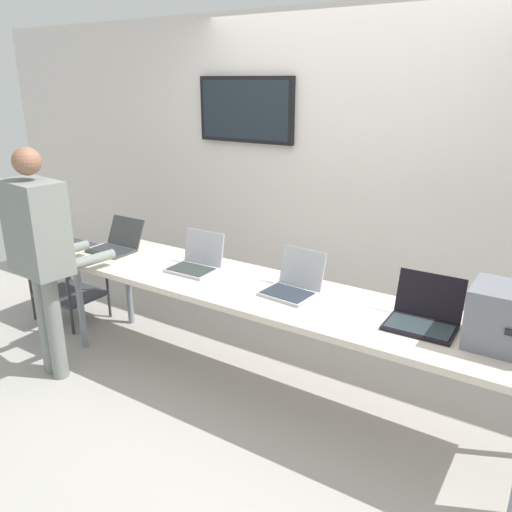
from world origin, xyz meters
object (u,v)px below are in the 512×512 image
person (40,244)px  storage_cart (67,272)px  laptop_station_0 (117,243)px  laptop_station_3 (424,315)px  laptop_station_1 (197,261)px  workbench (268,297)px  laptop_station_2 (294,284)px

person → storage_cart: bearing=135.3°
laptop_station_0 → person: size_ratio=0.21×
storage_cart → laptop_station_3: bearing=0.3°
laptop_station_1 → person: 1.04m
workbench → laptop_station_2: bearing=20.0°
laptop_station_3 → person: (-2.37, -0.67, 0.17)m
workbench → laptop_station_2: laptop_station_2 is taller
laptop_station_0 → person: (0.02, -0.67, 0.17)m
workbench → laptop_station_1: bearing=175.1°
laptop_station_1 → storage_cart: (-1.44, -0.02, -0.37)m
workbench → laptop_station_1: 0.64m
workbench → storage_cart: workbench is taller
workbench → laptop_station_0: (-1.42, 0.05, 0.10)m
laptop_station_0 → laptop_station_2: size_ratio=1.00×
laptop_station_1 → laptop_station_0: bearing=-179.6°
person → workbench: bearing=23.8°
laptop_station_1 → person: size_ratio=0.20×
laptop_station_0 → laptop_station_3: bearing=-0.0°
workbench → laptop_station_3: laptop_station_3 is taller
workbench → laptop_station_2: size_ratio=9.85×
person → laptop_station_0: bearing=91.5°
storage_cart → laptop_station_2: bearing=0.6°
laptop_station_3 → storage_cart: 3.05m
person → storage_cart: (-0.66, 0.65, -0.54)m
workbench → laptop_station_2: (0.15, 0.06, 0.11)m
laptop_station_2 → person: size_ratio=0.21×
storage_cart → laptop_station_1: bearing=0.8°
laptop_station_0 → laptop_station_2: bearing=0.3°
laptop_station_1 → laptop_station_2: size_ratio=0.98×
workbench → laptop_station_2: 0.19m
workbench → laptop_station_1: size_ratio=10.02×
laptop_station_0 → laptop_station_1: (0.80, 0.01, 0.00)m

